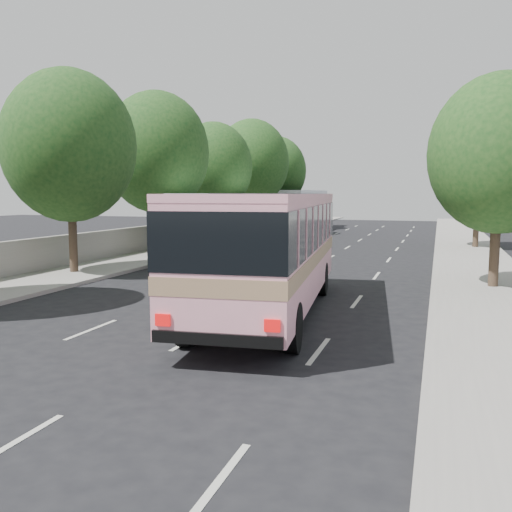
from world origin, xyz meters
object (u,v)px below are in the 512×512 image
at_px(pink_taxi, 262,250).
at_px(tour_coach_rear, 302,206).
at_px(white_pickup, 198,248).
at_px(pink_bus, 270,240).
at_px(tour_coach_front, 234,217).

bearing_deg(pink_taxi, tour_coach_rear, 105.40).
height_order(white_pickup, tour_coach_rear, tour_coach_rear).
bearing_deg(pink_bus, tour_coach_rear, 96.02).
xyz_separation_m(white_pickup, tour_coach_front, (-0.68, 6.71, 1.26)).
distance_m(pink_taxi, tour_coach_front, 6.35).
xyz_separation_m(pink_bus, white_pickup, (-6.50, 9.03, -1.33)).
xyz_separation_m(pink_bus, tour_coach_rear, (-8.30, 37.62, 0.11)).
distance_m(white_pickup, tour_coach_rear, 28.68).
bearing_deg(white_pickup, pink_bus, -58.21).
distance_m(pink_taxi, tour_coach_rear, 27.44).
bearing_deg(pink_taxi, white_pickup, -144.72).
relative_size(pink_bus, tour_coach_rear, 0.88).
distance_m(white_pickup, tour_coach_front, 6.86).
bearing_deg(tour_coach_front, pink_bus, -62.47).
height_order(pink_taxi, tour_coach_front, tour_coach_front).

